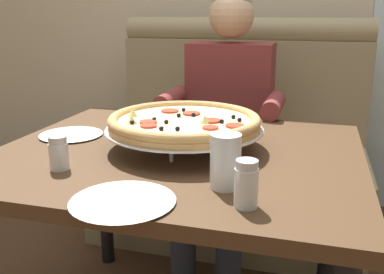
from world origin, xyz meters
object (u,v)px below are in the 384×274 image
(diner_main, at_px, (226,112))
(plate_near_left, at_px, (122,199))
(dining_table, at_px, (179,175))
(drinking_glass, at_px, (225,165))
(booth_bench, at_px, (233,157))
(shaker_parmesan, at_px, (246,187))
(pizza, at_px, (184,122))
(shaker_pepper_flakes, at_px, (59,156))
(plate_near_right, at_px, (71,133))

(diner_main, relative_size, plate_near_left, 5.16)
(dining_table, xyz_separation_m, drinking_glass, (0.21, -0.27, 0.15))
(booth_bench, bearing_deg, dining_table, -90.00)
(shaker_parmesan, bearing_deg, plate_near_left, -168.14)
(booth_bench, height_order, diner_main, diner_main)
(dining_table, bearing_deg, pizza, 41.15)
(drinking_glass, bearing_deg, booth_bench, 99.56)
(booth_bench, height_order, plate_near_left, booth_bench)
(diner_main, relative_size, shaker_pepper_flakes, 13.33)
(pizza, bearing_deg, dining_table, -138.85)
(dining_table, height_order, shaker_parmesan, shaker_parmesan)
(plate_near_left, relative_size, drinking_glass, 1.79)
(booth_bench, bearing_deg, diner_main, -88.06)
(booth_bench, xyz_separation_m, shaker_parmesan, (0.28, -1.33, 0.39))
(plate_near_right, bearing_deg, diner_main, 56.87)
(booth_bench, xyz_separation_m, plate_near_right, (-0.41, -0.92, 0.35))
(dining_table, height_order, plate_near_left, plate_near_left)
(plate_near_right, bearing_deg, dining_table, -6.40)
(shaker_parmesan, bearing_deg, diner_main, 104.06)
(drinking_glass, bearing_deg, plate_near_left, -143.15)
(shaker_pepper_flakes, xyz_separation_m, shaker_parmesan, (0.54, -0.10, 0.01))
(diner_main, bearing_deg, booth_bench, 91.94)
(plate_near_left, distance_m, plate_near_right, 0.63)
(booth_bench, bearing_deg, shaker_pepper_flakes, -102.06)
(shaker_parmesan, bearing_deg, plate_near_right, 149.13)
(diner_main, height_order, drinking_glass, diner_main)
(dining_table, xyz_separation_m, shaker_pepper_flakes, (-0.26, -0.27, 0.13))
(pizza, bearing_deg, drinking_glass, -55.64)
(dining_table, height_order, diner_main, diner_main)
(booth_bench, height_order, plate_near_right, booth_bench)
(plate_near_right, height_order, drinking_glass, drinking_glass)
(shaker_parmesan, relative_size, plate_near_left, 0.45)
(shaker_pepper_flakes, height_order, plate_near_left, shaker_pepper_flakes)
(diner_main, relative_size, plate_near_right, 5.72)
(plate_near_right, bearing_deg, shaker_pepper_flakes, -64.14)
(plate_near_right, distance_m, drinking_glass, 0.70)
(booth_bench, height_order, shaker_parmesan, booth_bench)
(booth_bench, bearing_deg, plate_near_right, -114.37)
(plate_near_left, bearing_deg, shaker_pepper_flakes, 149.08)
(dining_table, distance_m, shaker_pepper_flakes, 0.40)
(shaker_parmesan, distance_m, plate_near_left, 0.28)
(booth_bench, xyz_separation_m, dining_table, (0.00, -0.96, 0.25))
(pizza, xyz_separation_m, shaker_parmesan, (0.26, -0.38, -0.04))
(plate_near_right, bearing_deg, pizza, -4.44)
(booth_bench, height_order, shaker_pepper_flakes, booth_bench)
(dining_table, bearing_deg, plate_near_right, 173.60)
(shaker_pepper_flakes, xyz_separation_m, plate_near_right, (-0.15, 0.31, -0.03))
(pizza, height_order, plate_near_right, pizza)
(dining_table, relative_size, plate_near_right, 5.10)
(pizza, xyz_separation_m, plate_near_right, (-0.43, 0.03, -0.08))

